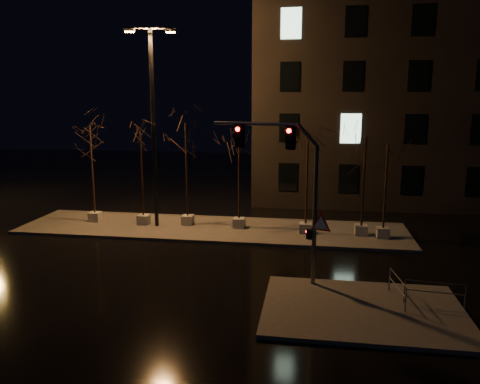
# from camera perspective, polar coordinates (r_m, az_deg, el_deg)

# --- Properties ---
(ground) EXTENTS (90.00, 90.00, 0.00)m
(ground) POSITION_cam_1_polar(r_m,az_deg,el_deg) (21.42, -6.88, -8.96)
(ground) COLOR black
(ground) RESTS_ON ground
(median) EXTENTS (22.00, 5.00, 0.15)m
(median) POSITION_cam_1_polar(r_m,az_deg,el_deg) (26.94, -3.45, -4.48)
(median) COLOR #46443E
(median) RESTS_ON ground
(sidewalk_corner) EXTENTS (7.00, 5.00, 0.15)m
(sidewalk_corner) POSITION_cam_1_polar(r_m,az_deg,el_deg) (17.53, 14.76, -13.72)
(sidewalk_corner) COLOR #46443E
(sidewalk_corner) RESTS_ON ground
(building) EXTENTS (25.00, 12.00, 15.00)m
(building) POSITION_cam_1_polar(r_m,az_deg,el_deg) (38.27, 21.94, 10.65)
(building) COLOR black
(building) RESTS_ON ground
(tree_0) EXTENTS (1.80, 1.80, 5.87)m
(tree_0) POSITION_cam_1_polar(r_m,az_deg,el_deg) (28.78, -17.72, 5.20)
(tree_0) COLOR #AAA89E
(tree_0) RESTS_ON median
(tree_1) EXTENTS (1.80, 1.80, 5.51)m
(tree_1) POSITION_cam_1_polar(r_m,az_deg,el_deg) (27.39, -11.99, 4.64)
(tree_1) COLOR #AAA89E
(tree_1) RESTS_ON median
(tree_2) EXTENTS (1.80, 1.80, 6.08)m
(tree_2) POSITION_cam_1_polar(r_m,az_deg,el_deg) (26.82, -6.59, 5.59)
(tree_2) COLOR #AAA89E
(tree_2) RESTS_ON median
(tree_3) EXTENTS (1.80, 1.80, 5.24)m
(tree_3) POSITION_cam_1_polar(r_m,az_deg,el_deg) (26.08, -0.11, 4.12)
(tree_3) COLOR #AAA89E
(tree_3) RESTS_ON median
(tree_4) EXTENTS (1.80, 1.80, 5.23)m
(tree_4) POSITION_cam_1_polar(r_m,az_deg,el_deg) (25.25, 8.21, 3.75)
(tree_4) COLOR #AAA89E
(tree_4) RESTS_ON median
(tree_5) EXTENTS (1.80, 1.80, 5.53)m
(tree_5) POSITION_cam_1_polar(r_m,az_deg,el_deg) (25.42, 14.98, 4.03)
(tree_5) COLOR #AAA89E
(tree_5) RESTS_ON median
(tree_6) EXTENTS (1.80, 1.80, 5.12)m
(tree_6) POSITION_cam_1_polar(r_m,az_deg,el_deg) (25.29, 17.47, 3.16)
(tree_6) COLOR #AAA89E
(tree_6) RESTS_ON median
(traffic_signal_mast) EXTENTS (4.95, 1.68, 6.32)m
(traffic_signal_mast) POSITION_cam_1_polar(r_m,az_deg,el_deg) (18.41, 6.19, 1.60)
(traffic_signal_mast) COLOR #56585D
(traffic_signal_mast) RESTS_ON sidewalk_corner
(streetlight_main) EXTENTS (2.74, 0.90, 11.02)m
(streetlight_main) POSITION_cam_1_polar(r_m,az_deg,el_deg) (26.73, -10.56, 9.22)
(streetlight_main) COLOR black
(streetlight_main) RESTS_ON median
(guard_rail_a) EXTENTS (2.05, 0.27, 0.89)m
(guard_rail_a) POSITION_cam_1_polar(r_m,az_deg,el_deg) (18.25, 22.65, -10.99)
(guard_rail_a) COLOR #56585D
(guard_rail_a) RESTS_ON sidewalk_corner
(guard_rail_b) EXTENTS (0.30, 1.89, 0.90)m
(guard_rail_b) POSITION_cam_1_polar(r_m,az_deg,el_deg) (18.23, 18.65, -10.72)
(guard_rail_b) COLOR #56585D
(guard_rail_b) RESTS_ON sidewalk_corner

